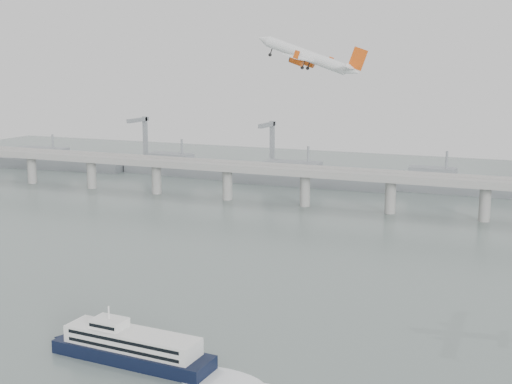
% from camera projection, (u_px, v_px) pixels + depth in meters
% --- Properties ---
extents(ground, '(900.00, 900.00, 0.00)m').
position_uv_depth(ground, '(186.00, 339.00, 207.52)').
color(ground, slate).
rests_on(ground, ground).
extents(bridge, '(800.00, 22.00, 23.90)m').
position_uv_depth(bridge, '(354.00, 180.00, 385.78)').
color(bridge, '#989896').
rests_on(bridge, ground).
extents(distant_fleet, '(453.00, 60.90, 40.00)m').
position_uv_depth(distant_fleet, '(173.00, 168.00, 505.59)').
color(distant_fleet, gray).
rests_on(distant_fleet, ground).
extents(ferry, '(79.65, 15.59, 15.02)m').
position_uv_depth(ferry, '(132.00, 347.00, 192.06)').
color(ferry, black).
rests_on(ferry, ground).
extents(airliner, '(43.59, 39.35, 17.17)m').
position_uv_depth(airliner, '(309.00, 57.00, 251.73)').
color(airliner, white).
rests_on(airliner, ground).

